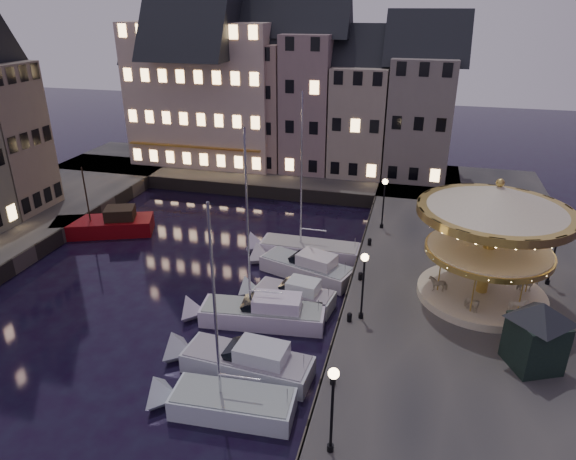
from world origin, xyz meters
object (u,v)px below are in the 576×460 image
(streetlamp_b, at_px, (364,277))
(motorboat_b, at_px, (240,361))
(streetlamp_c, at_px, (384,196))
(motorboat_d, at_px, (288,295))
(bollard_b, at_px, (350,317))
(bollard_d, at_px, (370,241))
(ticket_kiosk, at_px, (539,324))
(motorboat_e, at_px, (302,267))
(carousel, at_px, (494,222))
(streetlamp_a, at_px, (333,399))
(red_fishing_boat, at_px, (106,226))
(motorboat_c, at_px, (256,313))
(motorboat_f, at_px, (303,249))
(streetlamp_d, at_px, (556,246))
(bollard_a, at_px, (333,379))
(motorboat_a, at_px, (222,403))
(bollard_c, at_px, (360,276))

(streetlamp_b, height_order, motorboat_b, streetlamp_b)
(streetlamp_b, height_order, streetlamp_c, same)
(motorboat_d, bearing_deg, bollard_b, -33.54)
(bollard_d, bearing_deg, ticket_kiosk, -52.07)
(bollard_b, xyz_separation_m, motorboat_e, (-4.44, 6.99, -0.96))
(bollard_b, relative_size, motorboat_b, 0.07)
(streetlamp_c, xyz_separation_m, carousel, (6.94, -9.37, 2.40))
(streetlamp_a, height_order, streetlamp_c, same)
(streetlamp_b, relative_size, bollard_b, 7.32)
(carousel, bearing_deg, red_fishing_boat, 169.97)
(streetlamp_a, relative_size, motorboat_c, 0.36)
(motorboat_b, height_order, motorboat_d, same)
(red_fishing_boat, bearing_deg, motorboat_b, -39.61)
(motorboat_c, bearing_deg, motorboat_f, 85.80)
(streetlamp_b, height_order, ticket_kiosk, same)
(streetlamp_c, bearing_deg, motorboat_f, -144.81)
(motorboat_b, distance_m, motorboat_c, 4.65)
(red_fishing_boat, relative_size, ticket_kiosk, 2.06)
(motorboat_b, bearing_deg, bollard_b, 39.41)
(streetlamp_d, xyz_separation_m, bollard_a, (-11.90, -13.00, -2.41))
(motorboat_d, bearing_deg, motorboat_a, -93.79)
(bollard_d, height_order, motorboat_e, motorboat_e)
(motorboat_a, bearing_deg, streetlamp_c, 75.09)
(streetlamp_d, bearing_deg, motorboat_c, -157.98)
(motorboat_c, distance_m, ticket_kiosk, 15.63)
(carousel, bearing_deg, streetlamp_d, 33.32)
(streetlamp_a, height_order, motorboat_b, streetlamp_a)
(bollard_b, bearing_deg, motorboat_f, 116.79)
(red_fishing_boat, bearing_deg, motorboat_c, -30.03)
(bollard_c, relative_size, motorboat_d, 0.09)
(motorboat_c, height_order, motorboat_f, motorboat_f)
(streetlamp_b, xyz_separation_m, bollard_c, (-0.60, 4.50, -2.41))
(motorboat_d, xyz_separation_m, ticket_kiosk, (13.82, -4.51, 3.14))
(motorboat_a, xyz_separation_m, motorboat_c, (-0.70, 7.64, 0.14))
(red_fishing_boat, bearing_deg, motorboat_e, -9.28)
(bollard_c, distance_m, motorboat_c, 7.46)
(streetlamp_a, xyz_separation_m, red_fishing_boat, (-22.88, 19.40, -3.31))
(ticket_kiosk, bearing_deg, carousel, 106.91)
(streetlamp_d, distance_m, motorboat_c, 19.35)
(bollard_a, distance_m, motorboat_e, 13.29)
(bollard_c, bearing_deg, motorboat_b, -119.21)
(bollard_d, bearing_deg, streetlamp_a, -88.28)
(bollard_d, bearing_deg, bollard_c, -90.00)
(bollard_b, bearing_deg, bollard_a, -90.00)
(ticket_kiosk, bearing_deg, streetlamp_a, -138.19)
(bollard_d, bearing_deg, streetlamp_b, -86.57)
(motorboat_d, relative_size, motorboat_e, 0.80)
(bollard_d, distance_m, ticket_kiosk, 15.50)
(red_fishing_boat, bearing_deg, motorboat_f, 0.36)
(bollard_a, relative_size, red_fishing_boat, 0.07)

